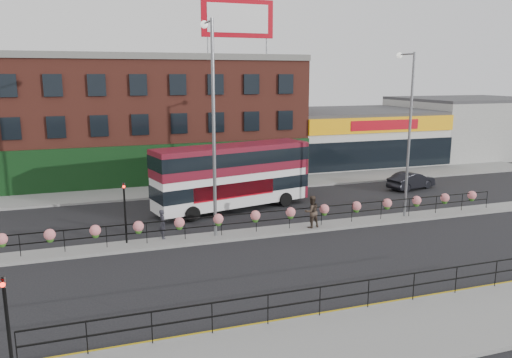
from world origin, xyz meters
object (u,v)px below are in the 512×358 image
object	(u,v)px
double_decker_bus	(233,170)
pedestrian_a	(163,224)
pedestrian_b	(312,212)
lamp_column_west	(212,110)
lamp_column_east	(408,121)
car	(411,181)

from	to	relation	value
double_decker_bus	pedestrian_a	distance (m)	7.53
pedestrian_b	lamp_column_west	world-z (taller)	lamp_column_west
pedestrian_b	lamp_column_east	size ratio (longest dim) A/B	0.19
double_decker_bus	lamp_column_west	bearing A→B (deg)	-116.69
pedestrian_b	double_decker_bus	bearing A→B (deg)	-70.05
car	pedestrian_b	world-z (taller)	pedestrian_b
pedestrian_a	lamp_column_west	world-z (taller)	lamp_column_west
pedestrian_a	lamp_column_west	size ratio (longest dim) A/B	0.14
pedestrian_a	double_decker_bus	bearing A→B (deg)	-46.81
pedestrian_a	lamp_column_west	bearing A→B (deg)	-92.07
lamp_column_east	pedestrian_b	bearing A→B (deg)	-175.06
car	lamp_column_east	world-z (taller)	lamp_column_east
double_decker_bus	car	bearing A→B (deg)	5.08
car	lamp_column_east	xyz separation A→B (m)	(-5.35, -6.53, 5.35)
pedestrian_a	lamp_column_east	size ratio (longest dim) A/B	0.16
pedestrian_b	pedestrian_a	bearing A→B (deg)	-12.64
car	lamp_column_east	distance (m)	10.00
pedestrian_a	lamp_column_west	xyz separation A→B (m)	(2.78, -0.10, 5.97)
double_decker_bus	car	distance (m)	15.02
double_decker_bus	pedestrian_a	world-z (taller)	double_decker_bus
lamp_column_east	double_decker_bus	bearing A→B (deg)	151.20
lamp_column_east	pedestrian_a	bearing A→B (deg)	179.23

